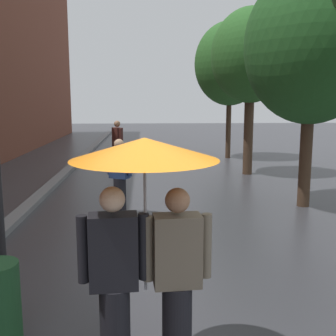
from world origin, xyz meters
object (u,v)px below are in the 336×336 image
object	(u,v)px
street_tree_3	(230,64)
pedestrian_walking_far	(120,177)
street_tree_1	(312,46)
pedestrian_walking_midground	(118,146)
street_tree_2	(251,56)
couple_under_umbrella	(145,217)

from	to	relation	value
street_tree_3	pedestrian_walking_far	size ratio (longest dim) A/B	3.45
street_tree_3	pedestrian_walking_far	distance (m)	9.77
street_tree_1	street_tree_3	bearing A→B (deg)	90.99
street_tree_3	pedestrian_walking_midground	distance (m)	6.14
street_tree_1	street_tree_3	world-z (taller)	street_tree_3
street_tree_2	pedestrian_walking_midground	distance (m)	5.18
pedestrian_walking_far	pedestrian_walking_midground	bearing A→B (deg)	94.16
street_tree_1	pedestrian_walking_far	bearing A→B (deg)	-173.40
street_tree_2	pedestrian_walking_far	xyz separation A→B (m)	(-3.88, -4.60, -2.93)
pedestrian_walking_midground	pedestrian_walking_far	size ratio (longest dim) A/B	1.07
couple_under_umbrella	pedestrian_walking_far	distance (m)	5.22
street_tree_1	street_tree_3	xyz separation A→B (m)	(-0.14, 7.90, 0.30)
street_tree_1	couple_under_umbrella	distance (m)	7.01
street_tree_3	street_tree_2	bearing A→B (deg)	-91.89
pedestrian_walking_midground	street_tree_1	bearing A→B (deg)	-46.66
pedestrian_walking_far	street_tree_2	bearing A→B (deg)	49.85
street_tree_1	pedestrian_walking_far	world-z (taller)	street_tree_1
street_tree_2	pedestrian_walking_midground	bearing A→B (deg)	171.01
couple_under_umbrella	pedestrian_walking_far	world-z (taller)	couple_under_umbrella
street_tree_1	pedestrian_walking_midground	xyz separation A→B (m)	(-4.52, 4.79, -2.66)
street_tree_1	street_tree_2	size ratio (longest dim) A/B	1.00
street_tree_1	pedestrian_walking_midground	size ratio (longest dim) A/B	3.05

